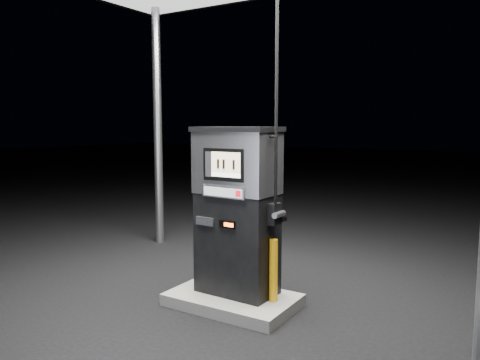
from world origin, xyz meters
The scene contains 5 objects.
ground centered at (0.00, 0.00, 0.00)m, with size 80.00×80.00×0.00m, color black.
pump_island centered at (0.00, 0.00, 0.07)m, with size 1.60×1.00×0.15m, color #64645F.
fuel_dispenser centered at (0.01, 0.10, 1.25)m, with size 1.18×0.67×4.44m.
bollard_left centered at (-0.55, 0.09, 0.64)m, with size 0.13×0.13×0.98m, color #FFAA0E.
bollard_right centered at (0.55, 0.07, 0.54)m, with size 0.10×0.10×0.78m, color #FFAA0E.
Camera 1 is at (3.13, -4.87, 2.31)m, focal length 35.00 mm.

